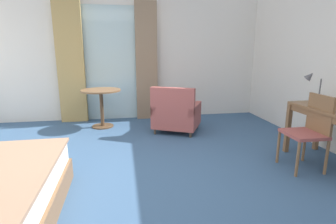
{
  "coord_description": "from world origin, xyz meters",
  "views": [
    {
      "loc": [
        -0.05,
        -2.81,
        1.46
      ],
      "look_at": [
        0.46,
        0.1,
        0.77
      ],
      "focal_mm": 27.88,
      "sensor_mm": 36.0,
      "label": 1
    }
  ],
  "objects_px": {
    "desk_chair": "(310,128)",
    "round_cafe_table": "(101,99)",
    "armchair_by_window": "(176,114)",
    "desk_lamp": "(312,83)"
  },
  "relations": [
    {
      "from": "round_cafe_table",
      "to": "armchair_by_window",
      "type": "bearing_deg",
      "value": -22.58
    },
    {
      "from": "desk_chair",
      "to": "round_cafe_table",
      "type": "height_order",
      "value": "desk_chair"
    },
    {
      "from": "desk_lamp",
      "to": "armchair_by_window",
      "type": "xyz_separation_m",
      "value": [
        -1.63,
        1.35,
        -0.7
      ]
    },
    {
      "from": "desk_lamp",
      "to": "armchair_by_window",
      "type": "distance_m",
      "value": 2.23
    },
    {
      "from": "armchair_by_window",
      "to": "desk_lamp",
      "type": "bearing_deg",
      "value": -39.61
    },
    {
      "from": "desk_lamp",
      "to": "armchair_by_window",
      "type": "height_order",
      "value": "desk_lamp"
    },
    {
      "from": "desk_chair",
      "to": "desk_lamp",
      "type": "height_order",
      "value": "desk_lamp"
    },
    {
      "from": "desk_lamp",
      "to": "armchair_by_window",
      "type": "bearing_deg",
      "value": 140.39
    },
    {
      "from": "desk_chair",
      "to": "round_cafe_table",
      "type": "distance_m",
      "value": 3.58
    },
    {
      "from": "desk_chair",
      "to": "round_cafe_table",
      "type": "xyz_separation_m",
      "value": [
        -2.69,
        2.35,
        0.02
      ]
    }
  ]
}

